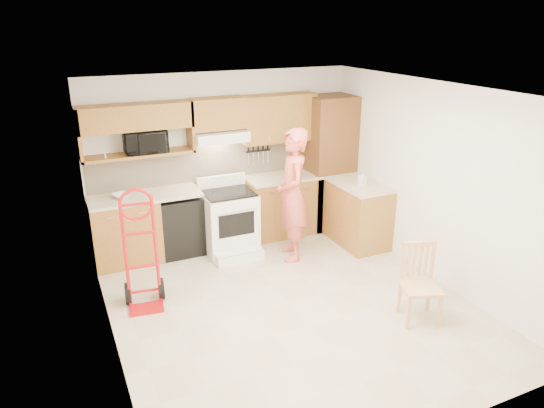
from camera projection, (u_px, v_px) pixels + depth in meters
floor at (289, 304)px, 5.98m from camera, size 4.00×4.50×0.02m
ceiling at (292, 90)px, 5.10m from camera, size 4.00×4.50×0.02m
wall_back at (223, 157)px, 7.46m from camera, size 4.00×0.02×2.50m
wall_front at (431, 306)px, 3.61m from camera, size 4.00×0.02×2.50m
wall_left at (102, 237)px, 4.75m from camera, size 0.02×4.50×2.50m
wall_right at (433, 182)px, 6.32m from camera, size 0.02×4.50×2.50m
backsplash at (224, 161)px, 7.46m from camera, size 3.92×0.03×0.55m
lower_cab_left at (126, 231)px, 6.87m from camera, size 0.90×0.60×0.90m
dishwasher at (179, 224)px, 7.17m from camera, size 0.60×0.60×0.85m
lower_cab_right at (282, 206)px, 7.80m from camera, size 1.14×0.60×0.90m
countertop_left at (145, 196)px, 6.83m from camera, size 1.50×0.63×0.04m
countertop_right at (282, 177)px, 7.64m from camera, size 1.14×0.63×0.04m
cab_return_right at (357, 214)px, 7.46m from camera, size 0.60×1.00×0.90m
countertop_return at (359, 185)px, 7.30m from camera, size 0.63×1.00×0.04m
pantry_tall at (329, 163)px, 7.91m from camera, size 0.70×0.60×2.10m
upper_cab_left at (135, 117)px, 6.57m from camera, size 1.50×0.33×0.34m
upper_shelf_mw at (139, 155)px, 6.75m from camera, size 1.50×0.33×0.04m
upper_cab_center at (217, 113)px, 7.03m from camera, size 0.76×0.33×0.44m
upper_cab_right at (278, 118)px, 7.45m from camera, size 1.14×0.33×0.70m
range_hood at (220, 136)px, 7.08m from camera, size 0.76×0.46×0.14m
knife_strip at (258, 155)px, 7.63m from camera, size 0.40×0.05×0.29m
microwave at (145, 141)px, 6.73m from camera, size 0.56×0.38×0.31m
range at (230, 218)px, 7.11m from camera, size 0.72×0.95×1.07m
person at (292, 195)px, 6.83m from camera, size 0.60×0.77×1.85m
hand_truck at (141, 255)px, 5.72m from camera, size 0.58×0.54×1.32m
dining_chair at (421, 285)px, 5.51m from camera, size 0.53×0.55×0.88m
soap_bottle at (363, 178)px, 7.19m from camera, size 0.11×0.12×0.21m
bowl at (122, 196)px, 6.69m from camera, size 0.30×0.30×0.06m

